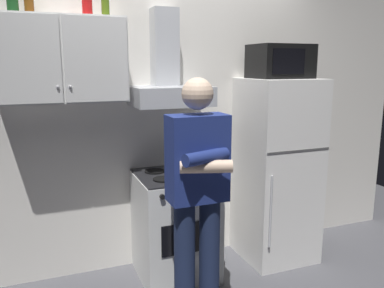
# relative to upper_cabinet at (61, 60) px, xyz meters

# --- Properties ---
(ground_plane) EXTENTS (7.00, 7.00, 0.00)m
(ground_plane) POSITION_rel_upper_cabinet_xyz_m (0.85, -0.37, -1.75)
(ground_plane) COLOR #4C4C51
(back_wall_tiled) EXTENTS (4.80, 0.10, 2.70)m
(back_wall_tiled) POSITION_rel_upper_cabinet_xyz_m (0.85, 0.23, -0.40)
(back_wall_tiled) COLOR silver
(back_wall_tiled) RESTS_ON ground_plane
(upper_cabinet) EXTENTS (0.90, 0.37, 0.60)m
(upper_cabinet) POSITION_rel_upper_cabinet_xyz_m (0.00, 0.00, 0.00)
(upper_cabinet) COLOR silver
(stove_oven) EXTENTS (0.60, 0.62, 0.87)m
(stove_oven) POSITION_rel_upper_cabinet_xyz_m (0.80, -0.13, -1.32)
(stove_oven) COLOR white
(stove_oven) RESTS_ON ground_plane
(range_hood) EXTENTS (0.60, 0.44, 0.75)m
(range_hood) POSITION_rel_upper_cabinet_xyz_m (0.80, 0.00, -0.15)
(range_hood) COLOR #B7BABF
(refrigerator) EXTENTS (0.60, 0.62, 1.60)m
(refrigerator) POSITION_rel_upper_cabinet_xyz_m (1.75, -0.12, -0.95)
(refrigerator) COLOR white
(refrigerator) RESTS_ON ground_plane
(microwave) EXTENTS (0.48, 0.37, 0.28)m
(microwave) POSITION_rel_upper_cabinet_xyz_m (1.75, -0.11, -0.01)
(microwave) COLOR black
(microwave) RESTS_ON refrigerator
(person_standing) EXTENTS (0.38, 0.33, 1.64)m
(person_standing) POSITION_rel_upper_cabinet_xyz_m (0.75, -0.73, -0.85)
(person_standing) COLOR #192342
(person_standing) RESTS_ON ground_plane
(cooking_pot) EXTENTS (0.28, 0.18, 0.09)m
(cooking_pot) POSITION_rel_upper_cabinet_xyz_m (0.93, -0.24, -0.83)
(cooking_pot) COLOR #B7BABF
(cooking_pot) RESTS_ON stove_oven
(bottle_olive_oil) EXTENTS (0.06, 0.06, 0.23)m
(bottle_olive_oil) POSITION_rel_upper_cabinet_xyz_m (0.33, -0.01, 0.41)
(bottle_olive_oil) COLOR #4C6B19
(bottle_olive_oil) RESTS_ON upper_cabinet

